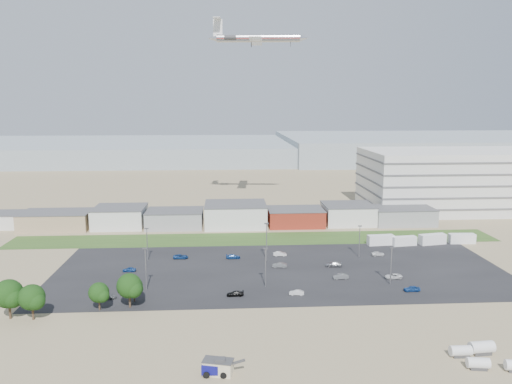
{
  "coord_description": "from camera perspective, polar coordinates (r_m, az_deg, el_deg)",
  "views": [
    {
      "loc": [
        -9.25,
        -107.53,
        43.87
      ],
      "look_at": [
        -1.43,
        22.0,
        21.04
      ],
      "focal_mm": 35.0,
      "sensor_mm": 36.0,
      "label": 1
    }
  ],
  "objects": [
    {
      "name": "lightpole_front_l",
      "position": [
        122.86,
        -12.48,
        -8.61
      ],
      "size": [
        1.22,
        0.51,
        10.4
      ],
      "primitive_type": null,
      "color": "slate",
      "rests_on": "ground"
    },
    {
      "name": "lightpole_back_r",
      "position": [
        148.34,
        11.74,
        -5.55
      ],
      "size": [
        1.1,
        0.46,
        9.39
      ],
      "primitive_type": null,
      "color": "slate",
      "rests_on": "ground"
    },
    {
      "name": "telehandler",
      "position": [
        86.81,
        -4.65,
        -19.27
      ],
      "size": [
        7.35,
        2.98,
        2.99
      ],
      "primitive_type": null,
      "rotation": [
        0.0,
        0.0,
        -0.08
      ],
      "color": "#0D0C65",
      "rests_on": "ground"
    },
    {
      "name": "box_trailer_d",
      "position": [
        173.36,
        22.47,
        -4.93
      ],
      "size": [
        8.27,
        2.83,
        3.07
      ],
      "primitive_type": null,
      "rotation": [
        0.0,
        0.0,
        -0.03
      ],
      "color": "silver",
      "rests_on": "ground"
    },
    {
      "name": "storage_tank_sw",
      "position": [
        96.0,
        24.05,
        -17.41
      ],
      "size": [
        3.87,
        2.35,
        2.18
      ],
      "primitive_type": null,
      "rotation": [
        0.0,
        0.0,
        -0.15
      ],
      "color": "silver",
      "rests_on": "ground"
    },
    {
      "name": "building_row",
      "position": [
        183.09,
        -5.8,
        -2.65
      ],
      "size": [
        170.0,
        20.0,
        8.0
      ],
      "primitive_type": null,
      "color": "silver",
      "rests_on": "ground"
    },
    {
      "name": "box_trailer_a",
      "position": [
        163.32,
        14.06,
        -5.34
      ],
      "size": [
        8.55,
        3.35,
        3.13
      ],
      "primitive_type": null,
      "rotation": [
        0.0,
        0.0,
        0.09
      ],
      "color": "silver",
      "rests_on": "ground"
    },
    {
      "name": "portable_shed",
      "position": [
        87.19,
        -4.36,
        -19.32
      ],
      "size": [
        5.46,
        3.73,
        2.51
      ],
      "primitive_type": null,
      "rotation": [
        0.0,
        0.0,
        -0.25
      ],
      "color": "beige",
      "rests_on": "ground"
    },
    {
      "name": "parked_car_8",
      "position": [
        151.89,
        13.74,
        -6.85
      ],
      "size": [
        3.83,
        1.64,
        1.29
      ],
      "primitive_type": "imported",
      "rotation": [
        0.0,
        0.0,
        1.6
      ],
      "color": "silver",
      "rests_on": "ground"
    },
    {
      "name": "tree_mid",
      "position": [
        114.63,
        -17.52,
        -11.12
      ],
      "size": [
        4.68,
        4.68,
        7.02
      ],
      "primitive_type": null,
      "color": "black",
      "rests_on": "ground"
    },
    {
      "name": "parked_car_5",
      "position": [
        138.38,
        -14.3,
        -8.57
      ],
      "size": [
        3.52,
        1.43,
        1.2
      ],
      "primitive_type": "imported",
      "rotation": [
        0.0,
        0.0,
        -1.58
      ],
      "color": "navy",
      "rests_on": "ground"
    },
    {
      "name": "lightpole_front_r",
      "position": [
        128.27,
        15.17,
        -8.15
      ],
      "size": [
        1.11,
        0.46,
        9.47
      ],
      "primitive_type": null,
      "color": "slate",
      "rests_on": "ground"
    },
    {
      "name": "parking_garage",
      "position": [
        227.71,
        22.43,
        1.3
      ],
      "size": [
        80.0,
        40.0,
        25.0
      ],
      "primitive_type": "cube",
      "color": "silver",
      "rests_on": "ground"
    },
    {
      "name": "parked_car_7",
      "position": [
        137.53,
        2.71,
        -8.35
      ],
      "size": [
        4.09,
        1.9,
        1.3
      ],
      "primitive_type": "imported",
      "rotation": [
        0.0,
        0.0,
        -1.71
      ],
      "color": "#595B5E",
      "rests_on": "ground"
    },
    {
      "name": "lightpole_front_m",
      "position": [
        122.38,
        1.09,
        -8.62
      ],
      "size": [
        1.14,
        0.47,
        9.69
      ],
      "primitive_type": null,
      "color": "slate",
      "rests_on": "ground"
    },
    {
      "name": "parked_car_10",
      "position": [
        121.35,
        -16.57,
        -11.37
      ],
      "size": [
        3.85,
        1.64,
        1.11
      ],
      "primitive_type": "imported",
      "rotation": [
        0.0,
        0.0,
        1.55
      ],
      "color": "#595B5E",
      "rests_on": "ground"
    },
    {
      "name": "ground",
      "position": [
        116.5,
        1.38,
        -12.15
      ],
      "size": [
        700.0,
        700.0,
        0.0
      ],
      "primitive_type": "plane",
      "color": "#8B7759",
      "rests_on": "ground"
    },
    {
      "name": "parked_car_0",
      "position": [
        133.8,
        15.42,
        -9.27
      ],
      "size": [
        4.48,
        2.38,
        1.2
      ],
      "primitive_type": "imported",
      "rotation": [
        0.0,
        0.0,
        -1.48
      ],
      "color": "silver",
      "rests_on": "ground"
    },
    {
      "name": "parking_lot",
      "position": [
        135.61,
        2.8,
        -8.91
      ],
      "size": [
        120.0,
        50.0,
        0.01
      ],
      "primitive_type": "cube",
      "color": "black",
      "rests_on": "ground"
    },
    {
      "name": "parked_car_11",
      "position": [
        147.55,
        2.75,
        -7.07
      ],
      "size": [
        3.91,
        1.56,
        1.27
      ],
      "primitive_type": "imported",
      "rotation": [
        0.0,
        0.0,
        1.51
      ],
      "color": "silver",
      "rests_on": "ground"
    },
    {
      "name": "parked_car_9",
      "position": [
        146.6,
        -8.61,
        -7.31
      ],
      "size": [
        4.39,
        2.13,
        1.2
      ],
      "primitive_type": "imported",
      "rotation": [
        0.0,
        0.0,
        1.54
      ],
      "color": "navy",
      "rests_on": "ground"
    },
    {
      "name": "storage_tank_nw",
      "position": [
        98.91,
        22.34,
        -16.43
      ],
      "size": [
        3.72,
        1.9,
        2.22
      ],
      "primitive_type": null,
      "rotation": [
        0.0,
        0.0,
        -0.01
      ],
      "color": "silver",
      "rests_on": "ground"
    },
    {
      "name": "parked_car_13",
      "position": [
        119.07,
        4.65,
        -11.38
      ],
      "size": [
        3.56,
        1.62,
        1.13
      ],
      "primitive_type": "imported",
      "rotation": [
        0.0,
        0.0,
        -1.7
      ],
      "color": "silver",
      "rests_on": "ground"
    },
    {
      "name": "grass_strip",
      "position": [
        165.71,
        -0.13,
        -5.37
      ],
      "size": [
        160.0,
        16.0,
        0.02
      ],
      "primitive_type": "cube",
      "color": "#2E4D1D",
      "rests_on": "ground"
    },
    {
      "name": "tree_far_left",
      "position": [
        116.7,
        -26.43,
        -10.68
      ],
      "size": [
        6.37,
        6.37,
        9.56
      ],
      "primitive_type": null,
      "color": "black",
      "rests_on": "ground"
    },
    {
      "name": "tree_near",
      "position": [
        117.32,
        -13.78,
        -10.61
      ],
      "size": [
        4.25,
        4.25,
        6.37
      ],
      "primitive_type": null,
      "color": "black",
      "rests_on": "ground"
    },
    {
      "name": "parked_car_12",
      "position": [
        139.67,
        8.84,
        -8.17
      ],
      "size": [
        4.67,
        2.26,
        1.31
      ],
      "primitive_type": "imported",
      "rotation": [
        0.0,
        0.0,
        -1.67
      ],
      "color": "#A5A5AA",
      "rests_on": "ground"
    },
    {
      "name": "tree_left",
      "position": [
        114.43,
        -24.24,
        -11.19
      ],
      "size": [
        5.69,
        5.69,
        8.54
      ],
      "primitive_type": null,
      "color": "black",
      "rests_on": "ground"
    },
    {
      "name": "storage_tank_ne",
      "position": [
        101.18,
        24.37,
        -15.85
      ],
      "size": [
        4.47,
        2.5,
        2.59
      ],
      "primitive_type": null,
      "rotation": [
        0.0,
        0.0,
        0.08
      ],
      "color": "silver",
      "rests_on": "ground"
    },
    {
      "name": "box_trailer_b",
      "position": [
        164.68,
        16.58,
        -5.38
      ],
      "size": [
        7.89,
        3.4,
        2.86
      ],
      "primitive_type": null,
      "rotation": [
        0.0,
        0.0,
        0.14
      ],
      "color": "silver",
      "rests_on": "ground"
    },
    {
      "name": "parked_car_1",
      "position": [
        130.58,
        9.65,
        -9.5
      ],
      "size": [
        4.02,
        1.64,
        1.29
      ],
      "primitive_type": "imported",
      "rotation": [
        0.0,
        0.0,
        -1.5
      ],
      "color": "#595B5E",
      "rests_on": "ground"
    },
    {
      "name": "hills_backdrop",
      "position": [
        427.21,
        3.19,
        4.67
      ],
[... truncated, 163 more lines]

